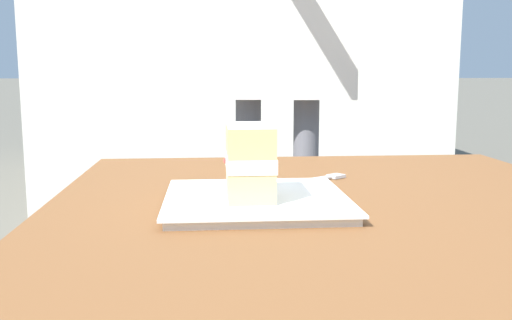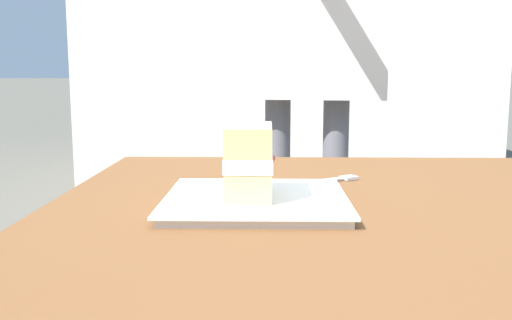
% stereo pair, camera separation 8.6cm
% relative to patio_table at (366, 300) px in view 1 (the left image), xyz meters
% --- Properties ---
extents(patio_table, '(1.28, 0.93, 0.73)m').
position_rel_patio_table_xyz_m(patio_table, '(0.00, 0.00, 0.00)').
color(patio_table, brown).
rests_on(patio_table, ground).
extents(dessert_plate, '(0.28, 0.28, 0.02)m').
position_rel_patio_table_xyz_m(dessert_plate, '(-0.14, -0.14, 0.11)').
color(dessert_plate, white).
rests_on(dessert_plate, patio_table).
extents(cake_slice, '(0.12, 0.08, 0.11)m').
position_rel_patio_table_xyz_m(cake_slice, '(-0.13, -0.15, 0.17)').
color(cake_slice, '#E0C17A').
rests_on(cake_slice, dessert_plate).
extents(dessert_fork, '(0.11, 0.15, 0.01)m').
position_rel_patio_table_xyz_m(dessert_fork, '(-0.32, -0.01, 0.10)').
color(dessert_fork, silver).
rests_on(dessert_fork, patio_table).
extents(diner_person, '(0.62, 0.49, 1.69)m').
position_rel_patio_table_xyz_m(diner_person, '(-1.01, -0.00, 0.50)').
color(diner_person, slate).
rests_on(diner_person, ground).
extents(patio_building, '(3.48, 2.46, 2.70)m').
position_rel_patio_table_xyz_m(patio_building, '(-4.24, -0.01, 0.72)').
color(patio_building, silver).
rests_on(patio_building, ground).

